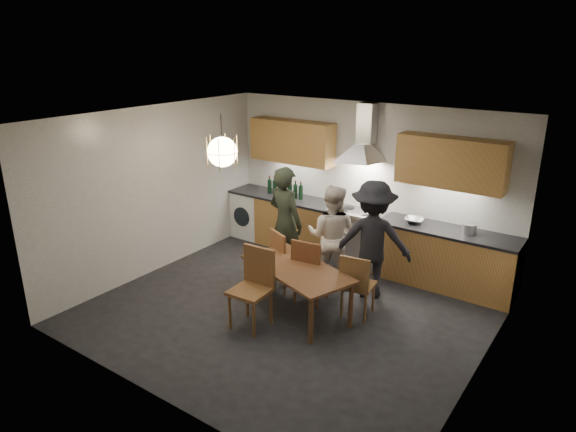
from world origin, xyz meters
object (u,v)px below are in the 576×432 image
Objects in this scene: person_left at (285,223)px; person_mid at (332,236)px; mixing_bowl at (414,220)px; person_right at (372,240)px; chair_back_left at (284,256)px; dining_table at (297,273)px; wine_bottles at (285,187)px; chair_front at (254,282)px; stock_pot at (469,229)px.

person_mid is (0.74, 0.13, -0.10)m from person_left.
person_right is at bearing -106.27° from mixing_bowl.
chair_back_left is 0.53× the size of person_left.
chair_back_left is at bearing -133.09° from mixing_bowl.
dining_table is 2.33× the size of wine_bottles.
wine_bottles is (-1.57, 1.93, 0.47)m from dining_table.
wine_bottles reaches higher than chair_front.
person_right reaches higher than wine_bottles.
person_right is at bearing 58.54° from chair_front.
dining_table is at bearing 36.61° from person_right.
dining_table is at bearing -113.44° from mixing_bowl.
person_mid is at bearing 112.36° from dining_table.
wine_bottles is at bearing -46.97° from person_right.
person_mid is at bearing 78.65° from chair_front.
stock_pot reaches higher than chair_front.
chair_back_left is 0.89× the size of chair_front.
chair_front is 1.38× the size of wine_bottles.
chair_back_left is 0.60m from person_left.
stock_pot reaches higher than dining_table.
person_right is (0.58, 1.04, 0.27)m from dining_table.
person_left reaches higher than person_mid.
mixing_bowl is (0.26, 0.88, 0.08)m from person_right.
person_right is at bearing 80.06° from dining_table.
dining_table is 1.02× the size of person_right.
wine_bottles is at bearing 114.43° from chair_front.
person_right is at bearing -127.29° from chair_back_left.
mixing_bowl is 2.40m from wine_bottles.
stock_pot reaches higher than chair_back_left.
person_left is 8.76× the size of stock_pot.
person_right is (0.63, 0.04, 0.08)m from person_mid.
stock_pot is at bearing -120.95° from chair_back_left.
person_left is 1.13× the size of person_mid.
chair_front is at bearing -114.44° from mixing_bowl.
chair_back_left reaches higher than dining_table.
chair_back_left is 0.77m from person_mid.
stock_pot is (0.82, 0.02, 0.03)m from mixing_bowl.
chair_front is at bearing 128.97° from chair_back_left.
dining_table is 1.00× the size of person_left.
person_mid reaches higher than stock_pot.
chair_front is 5.18× the size of stock_pot.
dining_table is 1.21m from person_left.
person_right is 0.92m from mixing_bowl.
person_left reaches higher than person_right.
person_right is 5.91× the size of mixing_bowl.
chair_front is (0.25, -1.00, 0.06)m from chair_back_left.
person_right reaches higher than chair_back_left.
wine_bottles is (-0.77, 1.06, 0.18)m from person_left.
mixing_bowl is 0.39× the size of wine_bottles.
wine_bottles is at bearing 148.08° from dining_table.
person_mid is 1.79m from wine_bottles.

